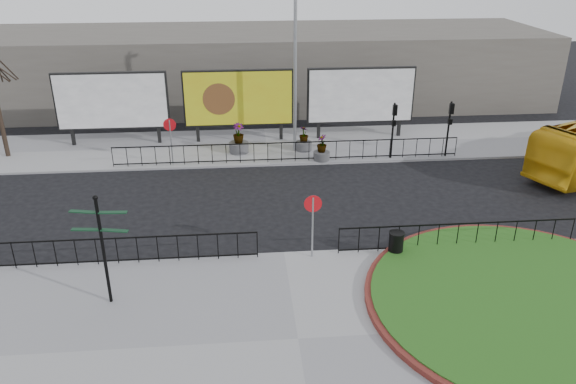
{
  "coord_description": "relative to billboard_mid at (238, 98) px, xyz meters",
  "views": [
    {
      "loc": [
        -1.46,
        -18.11,
        10.8
      ],
      "look_at": [
        0.29,
        1.55,
        1.88
      ],
      "focal_mm": 35.0,
      "sensor_mm": 36.0,
      "label": 1
    }
  ],
  "objects": [
    {
      "name": "billboard_right",
      "position": [
        7.0,
        0.0,
        0.0
      ],
      "size": [
        6.2,
        0.31,
        4.1
      ],
      "color": "black",
      "rests_on": "pavement_far"
    },
    {
      "name": "fingerpost_sign",
      "position": [
        -4.33,
        -15.57,
        -0.2
      ],
      "size": [
        1.77,
        0.52,
        3.77
      ],
      "rotation": [
        0.0,
        0.0,
        -0.21
      ],
      "color": "black",
      "rests_on": "pavement_near"
    },
    {
      "name": "railing_far",
      "position": [
        2.5,
        -3.67,
        -1.93
      ],
      "size": [
        18.0,
        0.1,
        1.1
      ],
      "primitive_type": null,
      "color": "black",
      "rests_on": "pavement_far"
    },
    {
      "name": "signal_pole_a",
      "position": [
        8.0,
        -3.63,
        -0.5
      ],
      "size": [
        0.22,
        0.26,
        3.0
      ],
      "color": "black",
      "rests_on": "pavement_far"
    },
    {
      "name": "speed_sign_near",
      "position": [
        2.5,
        -13.37,
        -0.68
      ],
      "size": [
        0.64,
        0.07,
        2.47
      ],
      "color": "gray",
      "rests_on": "pavement_near"
    },
    {
      "name": "billboard_mid",
      "position": [
        0.0,
        0.0,
        0.0
      ],
      "size": [
        6.2,
        0.31,
        4.1
      ],
      "color": "black",
      "rests_on": "pavement_far"
    },
    {
      "name": "railing_near_left",
      "position": [
        -4.5,
        -13.27,
        -1.93
      ],
      "size": [
        10.0,
        0.1,
        1.1
      ],
      "primitive_type": null,
      "color": "black",
      "rests_on": "pavement_near"
    },
    {
      "name": "lamp_post",
      "position": [
        3.01,
        -1.97,
        2.23
      ],
      "size": [
        0.74,
        0.18,
        9.23
      ],
      "color": "gray",
      "rests_on": "pavement_far"
    },
    {
      "name": "planter_c",
      "position": [
        4.27,
        -3.57,
        -1.95
      ],
      "size": [
        0.86,
        0.86,
        1.39
      ],
      "color": "#4C4C4F",
      "rests_on": "pavement_far"
    },
    {
      "name": "signal_pole_b",
      "position": [
        11.0,
        -3.63,
        -0.5
      ],
      "size": [
        0.22,
        0.26,
        3.0
      ],
      "color": "black",
      "rests_on": "pavement_far"
    },
    {
      "name": "planter_a",
      "position": [
        -0.07,
        -2.02,
        -1.89
      ],
      "size": [
        1.07,
        1.07,
        1.64
      ],
      "color": "#4C4C4F",
      "rests_on": "pavement_far"
    },
    {
      "name": "grass_lawn",
      "position": [
        9.0,
        -16.97,
        -2.37
      ],
      "size": [
        10.0,
        10.0,
        0.22
      ],
      "primitive_type": "cylinder",
      "color": "#194B14",
      "rests_on": "pavement_near"
    },
    {
      "name": "ground",
      "position": [
        1.5,
        -12.97,
        -2.6
      ],
      "size": [
        90.0,
        90.0,
        0.0
      ],
      "primitive_type": "plane",
      "color": "black",
      "rests_on": "ground"
    },
    {
      "name": "billboard_left",
      "position": [
        -7.0,
        0.0,
        0.0
      ],
      "size": [
        6.2,
        0.31,
        4.1
      ],
      "color": "black",
      "rests_on": "pavement_far"
    },
    {
      "name": "railing_near_right",
      "position": [
        8.0,
        -13.27,
        -1.93
      ],
      "size": [
        9.0,
        0.1,
        1.1
      ],
      "primitive_type": null,
      "color": "black",
      "rests_on": "pavement_near"
    },
    {
      "name": "pavement_near",
      "position": [
        1.5,
        -17.97,
        -2.54
      ],
      "size": [
        30.0,
        10.0,
        0.12
      ],
      "primitive_type": "cube",
      "color": "gray",
      "rests_on": "ground"
    },
    {
      "name": "building_backdrop",
      "position": [
        1.5,
        9.03,
        -0.1
      ],
      "size": [
        40.0,
        10.0,
        5.0
      ],
      "primitive_type": "cube",
      "color": "#5B5650",
      "rests_on": "ground"
    },
    {
      "name": "pavement_far",
      "position": [
        1.5,
        -0.97,
        -2.54
      ],
      "size": [
        44.0,
        6.0,
        0.12
      ],
      "primitive_type": "cube",
      "color": "gray",
      "rests_on": "ground"
    },
    {
      "name": "planter_b",
      "position": [
        3.5,
        -1.97,
        -1.99
      ],
      "size": [
        0.9,
        0.9,
        1.37
      ],
      "color": "#4C4C4F",
      "rests_on": "pavement_far"
    },
    {
      "name": "speed_sign_far",
      "position": [
        -3.5,
        -3.57,
        -0.68
      ],
      "size": [
        0.64,
        0.07,
        2.47
      ],
      "color": "gray",
      "rests_on": "pavement_far"
    },
    {
      "name": "litter_bin",
      "position": [
        5.57,
        -13.57,
        -1.99
      ],
      "size": [
        0.58,
        0.58,
        0.96
      ],
      "color": "black",
      "rests_on": "pavement_near"
    },
    {
      "name": "brick_edge",
      "position": [
        9.0,
        -16.97,
        -2.39
      ],
      "size": [
        10.4,
        10.4,
        0.18
      ],
      "primitive_type": "cylinder",
      "color": "maroon",
      "rests_on": "pavement_near"
    }
  ]
}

